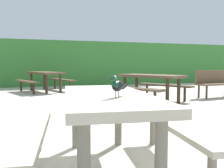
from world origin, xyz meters
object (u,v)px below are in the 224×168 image
Objects in this scene: picnic_table_mid_left at (151,81)px; picnic_table_mid_right at (45,77)px; picnic_table_foreground at (106,113)px; park_bench_side at (214,81)px; bird_grackle at (117,85)px.

picnic_table_mid_right is at bearing 126.22° from picnic_table_mid_left.
picnic_table_foreground is 0.83× the size of picnic_table_mid_left.
picnic_table_mid_left is 2.34m from park_bench_side.
picnic_table_mid_right is at bearing 91.70° from bird_grackle.
picnic_table_mid_left is at bearing 59.84° from bird_grackle.
park_bench_side is at bearing 40.56° from picnic_table_foreground.
picnic_table_mid_left is 1.04× the size of picnic_table_mid_right.
picnic_table_mid_left and picnic_table_mid_right have the same top height.
park_bench_side reaches higher than picnic_table_mid_left.
bird_grackle reaches higher than picnic_table_foreground.
picnic_table_mid_right is (-2.60, 3.54, 0.00)m from picnic_table_mid_left.
picnic_table_foreground and picnic_table_mid_left have the same top height.
picnic_table_foreground is 8.37× the size of bird_grackle.
bird_grackle is at bearing -90.52° from picnic_table_foreground.
picnic_table_foreground is 0.43m from bird_grackle.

